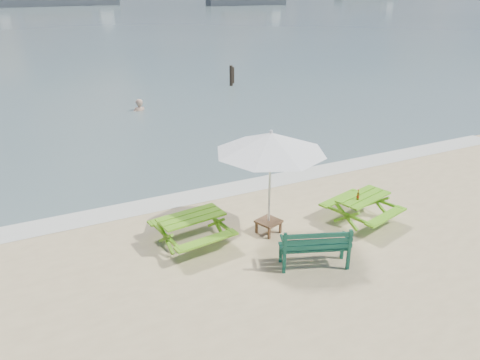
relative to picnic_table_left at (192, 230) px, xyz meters
name	(u,v)px	position (x,y,z in m)	size (l,w,h in m)	color
sea	(29,16)	(1.85, 82.76, -0.34)	(300.00, 300.00, 0.00)	slate
foam_strip	(223,191)	(1.85, 2.36, -0.34)	(22.00, 0.90, 0.01)	silver
picnic_table_left	(192,230)	(0.00, 0.00, 0.00)	(1.69, 1.83, 0.71)	#5FA519
picnic_table_right	(362,209)	(4.21, -0.87, -0.01)	(1.83, 1.94, 0.69)	#5EAA19
park_bench	(314,254)	(2.00, -2.00, -0.07)	(1.53, 0.96, 0.90)	#114734
side_table	(268,226)	(1.82, -0.35, -0.17)	(0.65, 0.65, 0.33)	brown
patio_umbrella	(271,143)	(1.82, -0.35, 1.95)	(3.24, 3.24, 2.52)	silver
beer_bottle	(358,196)	(3.96, -0.95, 0.44)	(0.07, 0.07, 0.26)	#955815
swimmer	(140,118)	(2.08, 12.41, -0.73)	(0.73, 0.53, 1.87)	tan
mooring_pilings	(232,77)	(8.50, 15.80, 0.10)	(0.58, 0.78, 1.36)	black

